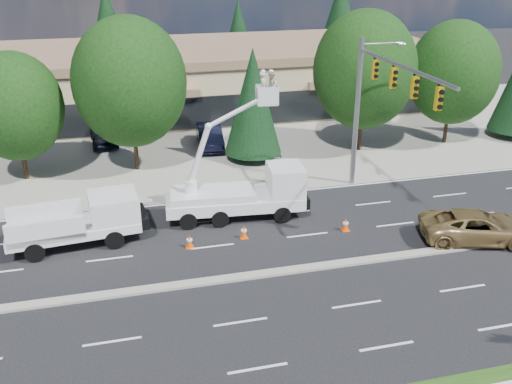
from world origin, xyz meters
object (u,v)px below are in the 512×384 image
object	(u,v)px
signal_mast	(375,97)
utility_pickup	(84,225)
minivan	(477,227)
bucket_truck	(246,188)

from	to	relation	value
signal_mast	utility_pickup	distance (m)	17.04
signal_mast	minivan	bearing A→B (deg)	-64.49
utility_pickup	bucket_truck	distance (m)	8.65
bucket_truck	minivan	bearing A→B (deg)	-22.19
utility_pickup	minivan	bearing A→B (deg)	-19.28
utility_pickup	bucket_truck	xyz separation A→B (m)	(8.57, 0.99, 0.71)
utility_pickup	bucket_truck	world-z (taller)	bucket_truck
utility_pickup	signal_mast	bearing A→B (deg)	0.71
utility_pickup	minivan	distance (m)	19.77
signal_mast	utility_pickup	bearing A→B (deg)	-173.33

